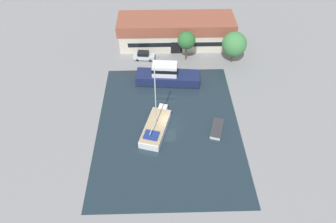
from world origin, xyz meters
name	(u,v)px	position (x,y,z in m)	size (l,w,h in m)	color
ground_plane	(168,126)	(0.00, 0.00, 0.00)	(440.00, 440.00, 0.00)	gray
water_canal	(168,126)	(0.00, 0.00, 0.00)	(22.83, 30.14, 0.01)	#1E2D38
warehouse_building	(176,31)	(2.28, 24.78, 3.05)	(24.51, 7.96, 6.02)	beige
quay_tree_near_building	(187,40)	(4.07, 18.61, 4.47)	(3.53, 3.53, 6.24)	brown
quay_tree_by_water	(234,44)	(13.37, 17.54, 4.13)	(4.84, 4.84, 6.56)	brown
parked_car	(144,56)	(-4.51, 18.91, 0.87)	(4.45, 2.11, 1.75)	silver
sailboat_moored	(156,127)	(-2.01, -0.94, 0.72)	(5.18, 9.49, 11.87)	white
motor_cruiser	(167,76)	(0.05, 11.31, 1.46)	(12.20, 4.68, 4.02)	#19234C
small_dinghy	(217,129)	(7.69, -1.24, 0.37)	(2.81, 4.54, 0.73)	silver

